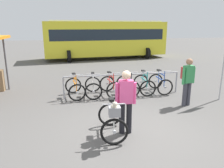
% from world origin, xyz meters
% --- Properties ---
extents(ground_plane, '(80.00, 80.00, 0.00)m').
position_xyz_m(ground_plane, '(0.00, 0.00, 0.00)').
color(ground_plane, '#514F4C').
extents(bike_rack_rail, '(4.61, 0.25, 0.88)m').
position_xyz_m(bike_rack_rail, '(0.60, 3.01, 0.70)').
color(bike_rack_rail, '#99999E').
rests_on(bike_rack_rail, ground).
extents(racked_bike_orange, '(0.73, 1.16, 0.98)m').
position_xyz_m(racked_bike_orange, '(-1.25, 3.27, 0.37)').
color(racked_bike_orange, black).
rests_on(racked_bike_orange, ground).
extents(racked_bike_white, '(0.80, 1.18, 0.97)m').
position_xyz_m(racked_bike_white, '(-0.55, 3.24, 0.37)').
color(racked_bike_white, black).
rests_on(racked_bike_white, ground).
extents(racked_bike_red, '(0.72, 1.14, 0.97)m').
position_xyz_m(racked_bike_red, '(0.15, 3.21, 0.37)').
color(racked_bike_red, black).
rests_on(racked_bike_red, ground).
extents(racked_bike_black, '(0.70, 1.12, 0.97)m').
position_xyz_m(racked_bike_black, '(0.85, 3.18, 0.37)').
color(racked_bike_black, black).
rests_on(racked_bike_black, ground).
extents(racked_bike_teal, '(0.77, 1.16, 0.97)m').
position_xyz_m(racked_bike_teal, '(1.55, 3.15, 0.37)').
color(racked_bike_teal, black).
rests_on(racked_bike_teal, ground).
extents(racked_bike_blue, '(0.72, 1.12, 0.97)m').
position_xyz_m(racked_bike_blue, '(2.25, 3.12, 0.37)').
color(racked_bike_blue, black).
rests_on(racked_bike_blue, ground).
extents(featured_bicycle, '(0.81, 1.24, 1.09)m').
position_xyz_m(featured_bicycle, '(-0.62, -0.14, 0.49)').
color(featured_bicycle, black).
rests_on(featured_bicycle, ground).
extents(person_with_featured_bike, '(0.53, 0.24, 1.64)m').
position_xyz_m(person_with_featured_bike, '(-0.25, -0.01, 0.91)').
color(person_with_featured_bike, black).
rests_on(person_with_featured_bike, ground).
extents(pedestrian_with_backpack, '(0.52, 0.38, 1.64)m').
position_xyz_m(pedestrian_with_backpack, '(2.40, 1.43, 0.94)').
color(pedestrian_with_backpack, '#383842').
rests_on(pedestrian_with_backpack, ground).
extents(bus_distant, '(10.11, 3.73, 3.08)m').
position_xyz_m(bus_distant, '(2.19, 13.28, 1.74)').
color(bus_distant, yellow).
rests_on(bus_distant, ground).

